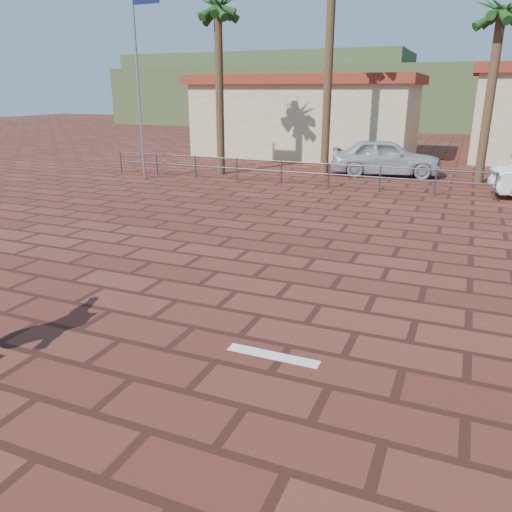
# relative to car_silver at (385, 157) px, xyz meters

# --- Properties ---
(ground) EXTENTS (120.00, 120.00, 0.00)m
(ground) POSITION_rel_car_silver_xyz_m (0.45, -16.00, -0.82)
(ground) COLOR brown
(ground) RESTS_ON ground
(paint_stripe) EXTENTS (1.40, 0.22, 0.01)m
(paint_stripe) POSITION_rel_car_silver_xyz_m (1.15, -17.20, -0.82)
(paint_stripe) COLOR white
(paint_stripe) RESTS_ON ground
(guardrail) EXTENTS (24.06, 0.06, 1.00)m
(guardrail) POSITION_rel_car_silver_xyz_m (0.45, -4.00, -0.14)
(guardrail) COLOR #47494F
(guardrail) RESTS_ON ground
(flagpole) EXTENTS (1.30, 0.10, 8.00)m
(flagpole) POSITION_rel_car_silver_xyz_m (-9.42, -5.00, 3.81)
(flagpole) COLOR gray
(flagpole) RESTS_ON ground
(palm_far_left) EXTENTS (2.40, 2.40, 8.25)m
(palm_far_left) POSITION_rel_car_silver_xyz_m (-7.05, -2.50, 6.01)
(palm_far_left) COLOR brown
(palm_far_left) RESTS_ON ground
(palm_center) EXTENTS (2.40, 2.40, 7.75)m
(palm_center) POSITION_rel_car_silver_xyz_m (3.95, -0.50, 5.54)
(palm_center) COLOR brown
(palm_center) RESTS_ON ground
(building_west) EXTENTS (12.60, 7.60, 4.50)m
(building_west) POSITION_rel_car_silver_xyz_m (-5.55, 6.00, 1.46)
(building_west) COLOR beige
(building_west) RESTS_ON ground
(hill_front) EXTENTS (70.00, 18.00, 6.00)m
(hill_front) POSITION_rel_car_silver_xyz_m (0.45, 34.00, 2.18)
(hill_front) COLOR #384C28
(hill_front) RESTS_ON ground
(hill_back) EXTENTS (35.00, 14.00, 8.00)m
(hill_back) POSITION_rel_car_silver_xyz_m (-21.55, 40.00, 3.18)
(hill_back) COLOR #384C28
(hill_back) RESTS_ON ground
(car_silver) EXTENTS (5.12, 2.84, 1.65)m
(car_silver) POSITION_rel_car_silver_xyz_m (0.00, 0.00, 0.00)
(car_silver) COLOR #AEB2B6
(car_silver) RESTS_ON ground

